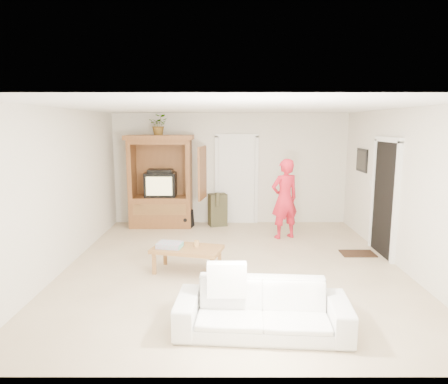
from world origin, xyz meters
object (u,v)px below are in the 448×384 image
object	(u,v)px
coffee_table	(187,251)
man	(285,199)
armoire	(162,187)
sofa	(262,308)

from	to	relation	value
coffee_table	man	bearing A→B (deg)	60.82
coffee_table	armoire	bearing A→B (deg)	120.02
armoire	man	size ratio (longest dim) A/B	1.27
armoire	man	distance (m)	2.86
man	sofa	world-z (taller)	man
man	coffee_table	xyz separation A→B (m)	(-1.83, -1.95, -0.47)
man	armoire	bearing A→B (deg)	-42.43
man	sofa	bearing A→B (deg)	55.99
armoire	man	bearing A→B (deg)	-20.43
armoire	sofa	size ratio (longest dim) A/B	1.08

